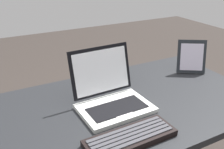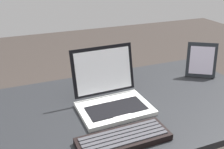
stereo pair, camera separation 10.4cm
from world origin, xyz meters
TOP-DOWN VIEW (x-y plane):
  - desk at (0.00, 0.00)m, footprint 1.52×0.71m
  - laptop_front at (0.07, 0.01)m, footprint 0.30×0.27m
  - external_keyboard at (0.03, -0.23)m, footprint 0.33×0.13m
  - photo_frame at (0.63, 0.12)m, footprint 0.16×0.13m

SIDE VIEW (x-z plane):
  - desk at x=0.00m, z-range 0.28..1.00m
  - external_keyboard at x=0.03m, z-range 0.72..0.75m
  - laptop_front at x=0.07m, z-range 0.65..0.89m
  - photo_frame at x=0.63m, z-range 0.72..0.90m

